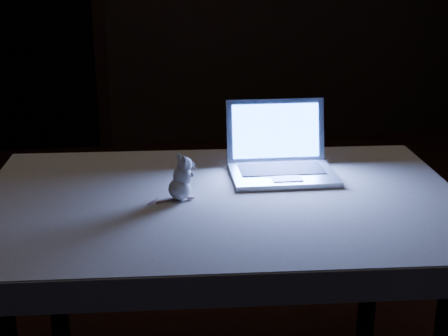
{
  "coord_description": "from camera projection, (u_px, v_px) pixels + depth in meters",
  "views": [
    {
      "loc": [
        -0.45,
        -2.33,
        1.44
      ],
      "look_at": [
        -0.16,
        -0.49,
        0.8
      ],
      "focal_mm": 52.0,
      "sensor_mm": 36.0,
      "label": 1
    }
  ],
  "objects": [
    {
      "name": "laptop",
      "position": [
        284.0,
        144.0,
        2.06
      ],
      "size": [
        0.35,
        0.31,
        0.23
      ],
      "primitive_type": null,
      "rotation": [
        0.0,
        0.0,
        -0.04
      ],
      "color": "#B9B9BD",
      "rests_on": "tablecloth"
    },
    {
      "name": "tablecloth",
      "position": [
        225.0,
        203.0,
        1.99
      ],
      "size": [
        1.57,
        1.16,
        0.08
      ],
      "primitive_type": null,
      "rotation": [
        0.0,
        0.0,
        0.14
      ],
      "color": "beige",
      "rests_on": "table"
    },
    {
      "name": "plush_mouse",
      "position": [
        179.0,
        178.0,
        1.89
      ],
      "size": [
        0.11,
        0.11,
        0.13
      ],
      "primitive_type": null,
      "rotation": [
        0.0,
        0.0,
        0.07
      ],
      "color": "silver",
      "rests_on": "tablecloth"
    },
    {
      "name": "floor",
      "position": [
        244.0,
        310.0,
        2.71
      ],
      "size": [
        5.0,
        5.0,
        0.0
      ],
      "primitive_type": "plane",
      "color": "black",
      "rests_on": "ground"
    },
    {
      "name": "doorway",
      "position": [
        26.0,
        4.0,
        4.54
      ],
      "size": [
        1.06,
        0.36,
        2.13
      ],
      "primitive_type": null,
      "color": "black",
      "rests_on": "back_wall"
    },
    {
      "name": "table",
      "position": [
        222.0,
        306.0,
        2.05
      ],
      "size": [
        1.42,
        0.98,
        0.73
      ],
      "primitive_type": null,
      "rotation": [
        0.0,
        0.0,
        -0.08
      ],
      "color": "black",
      "rests_on": "floor"
    }
  ]
}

